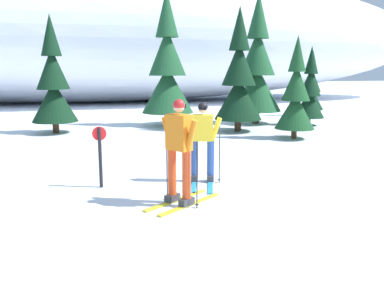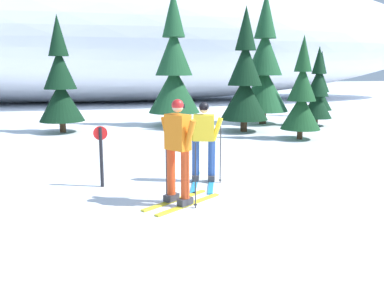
{
  "view_description": "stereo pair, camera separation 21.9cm",
  "coord_description": "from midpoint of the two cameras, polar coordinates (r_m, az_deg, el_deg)",
  "views": [
    {
      "loc": [
        -3.0,
        -7.04,
        2.38
      ],
      "look_at": [
        -1.21,
        0.42,
        0.95
      ],
      "focal_mm": 38.36,
      "sensor_mm": 36.0,
      "label": 1
    },
    {
      "loc": [
        -2.78,
        -7.09,
        2.38
      ],
      "look_at": [
        -1.21,
        0.42,
        0.95
      ],
      "focal_mm": 38.36,
      "sensor_mm": 36.0,
      "label": 2
    }
  ],
  "objects": [
    {
      "name": "pine_tree_far_left",
      "position": [
        15.89,
        -17.46,
        7.94
      ],
      "size": [
        1.65,
        1.65,
        4.28
      ],
      "color": "#47301E",
      "rests_on": "ground"
    },
    {
      "name": "pine_tree_center_left",
      "position": [
        15.54,
        7.76,
        8.78
      ],
      "size": [
        1.78,
        1.78,
        4.6
      ],
      "color": "#47301E",
      "rests_on": "ground"
    },
    {
      "name": "pine_tree_right",
      "position": [
        17.82,
        17.37,
        6.81
      ],
      "size": [
        1.26,
        1.26,
        3.26
      ],
      "color": "#47301E",
      "rests_on": "ground"
    },
    {
      "name": "pine_tree_left",
      "position": [
        17.04,
        -2.16,
        10.27
      ],
      "size": [
        2.12,
        2.12,
        5.49
      ],
      "color": "#47301E",
      "rests_on": "ground"
    },
    {
      "name": "skier_yellow_jacket",
      "position": [
        8.53,
        2.37,
        0.45
      ],
      "size": [
        0.87,
        1.69,
        1.69
      ],
      "color": "#2893CC",
      "rests_on": "ground"
    },
    {
      "name": "pine_tree_center",
      "position": [
        14.23,
        15.43,
        6.39
      ],
      "size": [
        1.33,
        1.33,
        3.44
      ],
      "color": "#47301E",
      "rests_on": "ground"
    },
    {
      "name": "pine_tree_center_right",
      "position": [
        17.91,
        10.35,
        10.11
      ],
      "size": [
        2.12,
        2.12,
        5.49
      ],
      "color": "#47301E",
      "rests_on": "ground"
    },
    {
      "name": "trail_marker_post",
      "position": [
        8.39,
        -11.79,
        -1.14
      ],
      "size": [
        0.28,
        0.07,
        1.24
      ],
      "color": "black",
      "rests_on": "ground"
    },
    {
      "name": "pine_tree_far_right",
      "position": [
        21.36,
        17.65,
        7.27
      ],
      "size": [
        1.24,
        1.24,
        3.21
      ],
      "color": "#47301E",
      "rests_on": "ground"
    },
    {
      "name": "skier_orange_jacket",
      "position": [
        7.08,
        -1.05,
        -0.75
      ],
      "size": [
        1.53,
        1.27,
        1.86
      ],
      "color": "gold",
      "rests_on": "ground"
    },
    {
      "name": "ground_plane",
      "position": [
        8.0,
        10.02,
        -6.92
      ],
      "size": [
        120.0,
        120.0,
        0.0
      ],
      "primitive_type": "plane",
      "color": "white"
    },
    {
      "name": "snow_ridge_background",
      "position": [
        30.22,
        -12.43,
        14.54
      ],
      "size": [
        51.54,
        14.45,
        9.22
      ],
      "primitive_type": "ellipsoid",
      "color": "white",
      "rests_on": "ground"
    }
  ]
}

